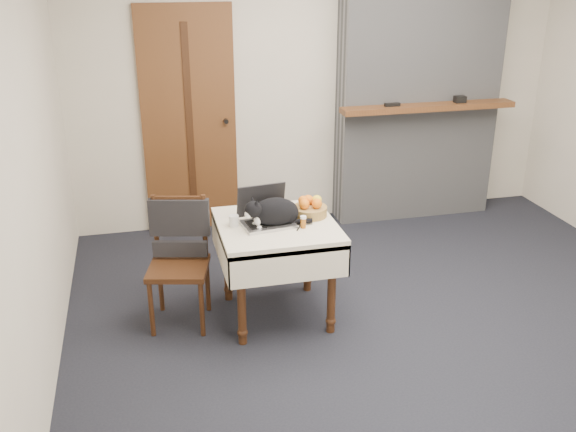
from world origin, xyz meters
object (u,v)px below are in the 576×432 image
Objects in this scene: door at (189,122)px; cream_jar at (234,221)px; chair at (179,243)px; pill_bottle at (303,222)px; laptop at (265,214)px; fruit_basket at (310,208)px; cat at (276,212)px; side_table at (277,239)px.

door is 1.73m from cream_jar.
chair reaches higher than cream_jar.
pill_bottle is at bearing -4.45° from chair.
laptop is 0.27m from pill_bottle.
chair is (-0.36, 0.12, -0.18)m from cream_jar.
door reaches higher than fruit_basket.
laptop is 1.56× the size of fruit_basket.
cat is at bearing -54.58° from laptop.
pill_bottle is (0.17, -0.08, -0.05)m from cat.
side_table is 0.89× the size of chair.
pill_bottle is (0.22, -0.15, -0.02)m from laptop.
side_table is 2.12× the size of laptop.
side_table is 3.31× the size of fruit_basket.
laptop reaches higher than pill_bottle.
laptop is 0.79× the size of cat.
laptop is 0.21m from cream_jar.
chair is at bearing 167.57° from side_table.
cat reaches higher than fruit_basket.
door is 2.56× the size of side_table.
cat is (-0.01, -0.03, 0.21)m from side_table.
door is at bearing 93.83° from cream_jar.
chair is at bearing 161.30° from cream_jar.
side_table is at bearing -4.11° from cream_jar.
laptop reaches higher than fruit_basket.
pill_bottle is (0.15, -0.12, 0.16)m from side_table.
cream_jar is at bearing -86.17° from door.
cat is 0.29m from fruit_basket.
side_table is 0.21m from cat.
cat is 1.97× the size of fruit_basket.
pill_bottle is at bearing -73.37° from door.
door reaches higher than cat.
side_table is 0.32m from cream_jar.
cream_jar is 0.46m from pill_bottle.
laptop is at bearing -171.04° from fruit_basket.
pill_bottle reaches higher than side_table.
cream_jar is at bearing 155.18° from cat.
laptop is at bearing -79.09° from door.
cream_jar is 0.54m from fruit_basket.
fruit_basket reaches higher than side_table.
fruit_basket is at bearing 1.40° from laptop.
cat is at bearing -114.24° from side_table.
side_table is at bearing -29.79° from laptop.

